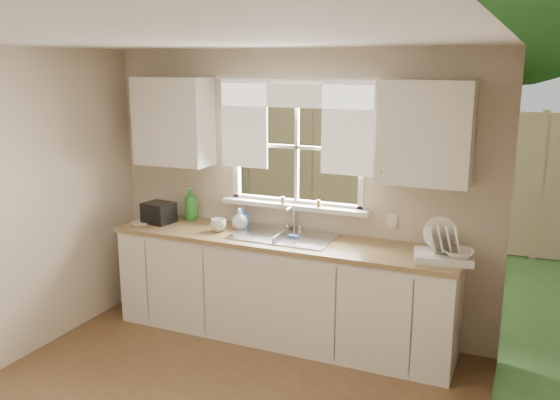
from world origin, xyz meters
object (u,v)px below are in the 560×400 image
at_px(cup, 218,225).
at_px(black_appliance, 159,213).
at_px(dish_rack, 443,251).
at_px(soap_bottle_a, 191,204).

height_order(cup, black_appliance, black_appliance).
bearing_deg(dish_rack, soap_bottle_a, 174.11).
relative_size(dish_rack, black_appliance, 1.84).
bearing_deg(soap_bottle_a, dish_rack, 8.85).
relative_size(dish_rack, cup, 3.42).
xyz_separation_m(dish_rack, cup, (-1.96, 0.01, -0.02)).
relative_size(soap_bottle_a, cup, 2.27).
bearing_deg(black_appliance, dish_rack, 7.07).
xyz_separation_m(dish_rack, soap_bottle_a, (-2.39, 0.25, 0.09)).
distance_m(soap_bottle_a, black_appliance, 0.31).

